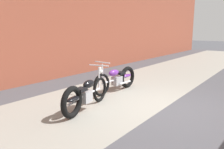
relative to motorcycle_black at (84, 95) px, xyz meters
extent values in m
plane|color=#47474C|center=(1.39, -1.50, -0.40)|extent=(80.00, 80.00, 0.00)
cube|color=gray|center=(1.39, 0.25, -0.40)|extent=(36.00, 3.50, 0.01)
cube|color=brown|center=(1.39, 3.70, 2.47)|extent=(36.00, 0.50, 5.74)
torus|color=black|center=(0.79, 0.16, -0.06)|extent=(0.68, 0.21, 0.68)
torus|color=black|center=(-0.48, -0.10, -0.03)|extent=(0.74, 0.27, 0.73)
cylinder|color=silver|center=(0.15, 0.03, -0.02)|extent=(1.22, 0.30, 0.06)
cube|color=#99999E|center=(0.08, 0.01, -0.06)|extent=(0.36, 0.28, 0.28)
ellipsoid|color=black|center=(0.23, 0.05, 0.22)|extent=(0.47, 0.27, 0.20)
ellipsoid|color=black|center=(-0.43, -0.09, 0.03)|extent=(0.47, 0.26, 0.10)
cube|color=black|center=(-0.12, -0.03, 0.16)|extent=(0.31, 0.25, 0.08)
cylinder|color=silver|center=(0.75, 0.15, 0.25)|extent=(0.05, 0.05, 0.62)
cylinder|color=silver|center=(0.75, 0.15, 0.61)|extent=(0.15, 0.57, 0.03)
sphere|color=white|center=(0.85, 0.17, 0.43)|extent=(0.11, 0.11, 0.11)
cylinder|color=silver|center=(-0.19, 0.11, -0.14)|extent=(0.55, 0.17, 0.06)
torus|color=black|center=(1.23, 0.45, -0.06)|extent=(0.68, 0.12, 0.68)
torus|color=black|center=(2.53, 0.38, -0.03)|extent=(0.74, 0.17, 0.73)
cylinder|color=silver|center=(1.88, 0.42, -0.02)|extent=(1.24, 0.12, 0.06)
cube|color=#99999E|center=(1.96, 0.41, -0.06)|extent=(0.33, 0.24, 0.28)
ellipsoid|color=#6B2D93|center=(1.80, 0.42, 0.22)|extent=(0.45, 0.21, 0.20)
ellipsoid|color=#6B2D93|center=(2.48, 0.38, 0.03)|extent=(0.45, 0.20, 0.10)
cube|color=black|center=(2.16, 0.40, 0.16)|extent=(0.29, 0.22, 0.08)
cylinder|color=silver|center=(1.27, 0.45, 0.25)|extent=(0.05, 0.05, 0.62)
cylinder|color=silver|center=(1.27, 0.45, 0.61)|extent=(0.06, 0.58, 0.03)
sphere|color=white|center=(1.17, 0.46, 0.43)|extent=(0.11, 0.11, 0.11)
cylinder|color=silver|center=(2.19, 0.25, -0.14)|extent=(0.55, 0.09, 0.06)
camera|label=1|loc=(-3.73, -3.62, 1.52)|focal=35.76mm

